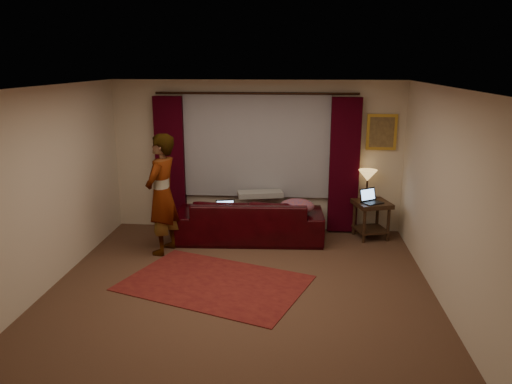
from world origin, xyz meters
TOP-DOWN VIEW (x-y plane):
  - floor at (0.00, 0.00)m, footprint 5.00×5.00m
  - ceiling at (0.00, 0.00)m, footprint 5.00×5.00m
  - wall_back at (0.00, 2.50)m, footprint 5.00×0.02m
  - wall_front at (0.00, -2.50)m, footprint 5.00×0.02m
  - wall_left at (-2.50, 0.00)m, footprint 0.02×5.00m
  - wall_right at (2.50, 0.00)m, footprint 0.02×5.00m
  - sheer_curtain at (0.00, 2.44)m, footprint 2.50×0.05m
  - drape_left at (-1.50, 2.39)m, footprint 0.50×0.14m
  - drape_right at (1.50, 2.39)m, footprint 0.50×0.14m
  - curtain_rod at (0.00, 2.39)m, footprint 0.04×0.04m
  - picture_frame at (2.10, 2.47)m, footprint 0.50×0.04m
  - sofa at (-0.06, 1.87)m, footprint 2.46×1.16m
  - throw_blanket at (0.09, 2.17)m, footprint 0.80×0.46m
  - clothing_pile at (0.72, 1.81)m, footprint 0.58×0.45m
  - laptop_sofa at (-0.42, 1.63)m, footprint 0.37×0.39m
  - area_rug at (-0.37, 0.12)m, footprint 2.74×2.28m
  - end_table at (1.96, 2.13)m, footprint 0.68×0.68m
  - tiffany_lamp at (1.89, 2.30)m, footprint 0.38×0.38m
  - laptop_table at (1.95, 2.03)m, footprint 0.46×0.47m
  - person at (-1.34, 1.20)m, footprint 0.66×0.66m

SIDE VIEW (x-z plane):
  - floor at x=0.00m, z-range -0.01..0.00m
  - area_rug at x=-0.37m, z-range 0.00..0.01m
  - end_table at x=1.96m, z-range 0.00..0.63m
  - sofa at x=-0.06m, z-range 0.00..0.97m
  - laptop_sofa at x=-0.42m, z-range 0.49..0.71m
  - clothing_pile at x=0.72m, z-range 0.49..0.73m
  - laptop_table at x=1.95m, z-range 0.63..0.87m
  - tiffany_lamp at x=1.89m, z-range 0.63..1.14m
  - person at x=-1.34m, z-range 0.00..1.86m
  - throw_blanket at x=0.09m, z-range 0.93..1.02m
  - drape_left at x=-1.50m, z-range 0.03..2.33m
  - drape_right at x=1.50m, z-range 0.03..2.33m
  - wall_back at x=0.00m, z-range 0.00..2.60m
  - wall_front at x=0.00m, z-range 0.00..2.60m
  - wall_left at x=-2.50m, z-range 0.00..2.60m
  - wall_right at x=2.50m, z-range 0.00..2.60m
  - sheer_curtain at x=0.00m, z-range 0.60..2.40m
  - picture_frame at x=2.10m, z-range 1.45..2.05m
  - curtain_rod at x=0.00m, z-range 0.68..4.08m
  - ceiling at x=0.00m, z-range 2.59..2.61m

